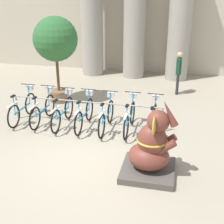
{
  "coord_description": "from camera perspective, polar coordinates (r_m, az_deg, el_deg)",
  "views": [
    {
      "loc": [
        2.16,
        -6.37,
        4.04
      ],
      "look_at": [
        0.53,
        0.77,
        1.0
      ],
      "focal_mm": 50.0,
      "sensor_mm": 36.0,
      "label": 1
    }
  ],
  "objects": [
    {
      "name": "bicycle_6",
      "position": [
        8.99,
        7.51,
        -1.39
      ],
      "size": [
        0.48,
        1.81,
        1.05
      ],
      "color": "black",
      "rests_on": "ground_plane"
    },
    {
      "name": "building_facade",
      "position": [
        15.16,
        4.85,
        18.56
      ],
      "size": [
        20.0,
        0.2,
        6.0
      ],
      "color": "#BCB29E",
      "rests_on": "ground_plane"
    },
    {
      "name": "bike_rack",
      "position": [
        9.39,
        -4.83,
        1.15
      ],
      "size": [
        4.69,
        0.05,
        0.77
      ],
      "color": "gray",
      "rests_on": "ground_plane"
    },
    {
      "name": "column_right",
      "position": [
        14.04,
        12.39,
        16.28
      ],
      "size": [
        1.21,
        1.21,
        5.16
      ],
      "color": "gray",
      "rests_on": "ground_plane"
    },
    {
      "name": "column_left",
      "position": [
        14.63,
        -3.71,
        16.96
      ],
      "size": [
        1.21,
        1.21,
        5.16
      ],
      "color": "gray",
      "rests_on": "ground_plane"
    },
    {
      "name": "bicycle_5",
      "position": [
        9.08,
        3.25,
        -0.97
      ],
      "size": [
        0.48,
        1.81,
        1.05
      ],
      "color": "black",
      "rests_on": "ground_plane"
    },
    {
      "name": "potted_tree",
      "position": [
        11.13,
        -10.27,
        12.46
      ],
      "size": [
        1.54,
        1.54,
        3.03
      ],
      "color": "brown",
      "rests_on": "ground_plane"
    },
    {
      "name": "person_pedestrian",
      "position": [
        12.27,
        12.09,
        7.64
      ],
      "size": [
        0.22,
        0.47,
        1.65
      ],
      "color": "#28282D",
      "rests_on": "ground_plane"
    },
    {
      "name": "elephant_statue",
      "position": [
        7.01,
        7.18,
        -6.82
      ],
      "size": [
        1.2,
        1.2,
        1.84
      ],
      "color": "#4C4742",
      "rests_on": "ground_plane"
    },
    {
      "name": "bicycle_2",
      "position": [
        9.56,
        -8.95,
        0.02
      ],
      "size": [
        0.48,
        1.81,
        1.05
      ],
      "color": "black",
      "rests_on": "ground_plane"
    },
    {
      "name": "bicycle_4",
      "position": [
        9.16,
        -1.01,
        -0.72
      ],
      "size": [
        0.48,
        1.81,
        1.05
      ],
      "color": "black",
      "rests_on": "ground_plane"
    },
    {
      "name": "bicycle_1",
      "position": [
        9.87,
        -12.5,
        0.5
      ],
      "size": [
        0.48,
        1.81,
        1.05
      ],
      "color": "black",
      "rests_on": "ground_plane"
    },
    {
      "name": "bicycle_3",
      "position": [
        9.35,
        -5.04,
        -0.32
      ],
      "size": [
        0.48,
        1.81,
        1.05
      ],
      "color": "black",
      "rests_on": "ground_plane"
    },
    {
      "name": "column_middle",
      "position": [
        14.21,
        4.19,
        16.78
      ],
      "size": [
        1.21,
        1.21,
        5.16
      ],
      "color": "gray",
      "rests_on": "ground_plane"
    },
    {
      "name": "ground_plane",
      "position": [
        7.85,
        -5.12,
        -8.54
      ],
      "size": [
        60.0,
        60.0,
        0.0
      ],
      "primitive_type": "plane",
      "color": "#9E937F"
    },
    {
      "name": "bicycle_0",
      "position": [
        10.17,
        -15.99,
        0.8
      ],
      "size": [
        0.48,
        1.81,
        1.05
      ],
      "color": "black",
      "rests_on": "ground_plane"
    }
  ]
}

